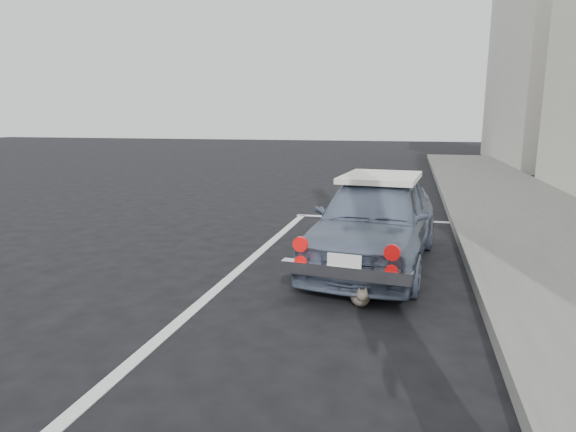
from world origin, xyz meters
name	(u,v)px	position (x,y,z in m)	size (l,w,h in m)	color
ground	(210,430)	(0.00, 0.00, 0.00)	(80.00, 80.00, 0.00)	black
building_far	(550,65)	(6.35, 20.00, 4.00)	(3.50, 10.00, 8.00)	beige
pline_front	(376,219)	(0.50, 6.50, 0.00)	(3.00, 0.12, 0.01)	silver
pline_side	(240,269)	(-0.90, 3.00, 0.00)	(0.12, 7.00, 0.01)	silver
retro_coupe	(375,219)	(0.67, 3.67, 0.58)	(1.66, 3.46, 1.14)	slate
cat	(360,295)	(0.66, 2.18, 0.11)	(0.26, 0.44, 0.24)	#62564B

